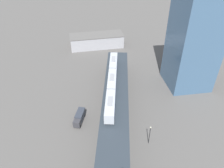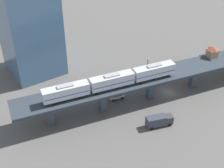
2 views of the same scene
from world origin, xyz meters
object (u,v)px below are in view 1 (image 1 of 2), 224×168
Objects in this scene: warehouse_building at (97,41)px; street_car_silver at (125,109)px; delivery_truck at (79,117)px; office_tower at (194,43)px; subway_train at (112,82)px; street_lamp at (150,134)px.

street_car_silver is at bearing -84.99° from warehouse_building.
delivery_truck is 49.79m from office_tower.
subway_train is 7.93× the size of street_car_silver.
street_lamp reaches higher than delivery_truck.
office_tower reaches higher than subway_train.
warehouse_building is (-4.74, 54.09, 2.47)m from street_car_silver.
warehouse_building is at bearing 78.62° from delivery_truck.
warehouse_building is 0.80× the size of office_tower.
subway_train is 1.28× the size of warehouse_building.
subway_train is 4.91× the size of delivery_truck.
delivery_truck is (-12.02, -6.79, -8.50)m from subway_train.
delivery_truck is 23.84m from street_lamp.
subway_train is 21.85m from street_lamp.
delivery_truck is 0.21× the size of office_tower.
warehouse_building is 54.21m from office_tower.
street_lamp reaches higher than warehouse_building.
subway_train is at bearing -164.21° from office_tower.
warehouse_building is at bearing 129.12° from office_tower.
subway_train is 50.11m from warehouse_building.
street_car_silver is at bearing 105.23° from street_lamp.
office_tower is at bearing 15.79° from subway_train.
subway_train reaches higher than street_lamp.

